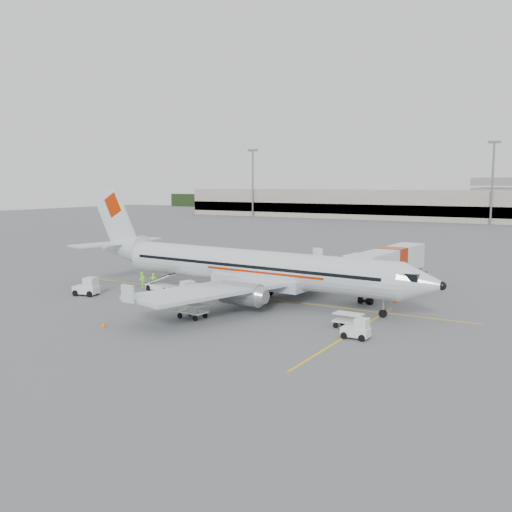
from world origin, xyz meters
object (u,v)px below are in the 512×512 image
object	(u,v)px
aircraft	(253,244)
tug_aft	(86,286)
jet_bridge	(391,271)
belt_loader	(161,279)
tug_fore	(356,328)
tug_mid	(185,289)

from	to	relation	value
aircraft	tug_aft	size ratio (longest dim) A/B	16.44
tug_aft	aircraft	bearing A→B (deg)	9.85
aircraft	jet_bridge	bearing A→B (deg)	47.36
jet_bridge	belt_loader	world-z (taller)	jet_bridge
tug_fore	jet_bridge	bearing A→B (deg)	99.81
aircraft	belt_loader	bearing A→B (deg)	-169.52
belt_loader	tug_aft	world-z (taller)	belt_loader
aircraft	tug_fore	bearing A→B (deg)	-27.33
aircraft	belt_loader	xyz separation A→B (m)	(-10.29, -1.19, -4.12)
tug_fore	tug_aft	size ratio (longest dim) A/B	0.83
jet_bridge	tug_fore	world-z (taller)	jet_bridge
tug_aft	tug_mid	bearing A→B (deg)	9.94
aircraft	jet_bridge	world-z (taller)	aircraft
tug_aft	jet_bridge	bearing A→B (deg)	18.92
belt_loader	tug_aft	bearing A→B (deg)	-123.76
jet_bridge	tug_fore	xyz separation A→B (m)	(3.10, -18.00, -1.55)
jet_bridge	tug_mid	xyz separation A→B (m)	(-16.48, -12.53, -1.45)
tug_aft	belt_loader	bearing A→B (deg)	34.20
belt_loader	tug_mid	world-z (taller)	belt_loader
tug_mid	tug_fore	bearing A→B (deg)	3.09
jet_bridge	tug_aft	bearing A→B (deg)	-143.87
aircraft	belt_loader	world-z (taller)	aircraft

